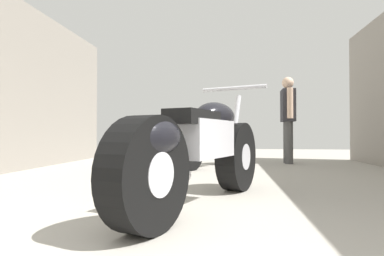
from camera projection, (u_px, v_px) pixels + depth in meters
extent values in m
plane|color=#A8A399|center=(202.00, 187.00, 3.37)|extent=(17.01, 17.01, 0.00)
cylinder|color=black|center=(237.00, 157.00, 3.20)|extent=(0.42, 0.71, 0.68)
cylinder|color=silver|center=(237.00, 157.00, 3.20)|extent=(0.28, 0.31, 0.26)
cylinder|color=black|center=(147.00, 174.00, 1.83)|extent=(0.42, 0.71, 0.68)
cylinder|color=silver|center=(147.00, 174.00, 1.83)|extent=(0.28, 0.31, 0.26)
cube|color=silver|center=(204.00, 139.00, 2.52)|extent=(0.48, 0.73, 0.30)
ellipsoid|color=black|center=(216.00, 116.00, 2.73)|extent=(0.45, 0.62, 0.23)
cube|color=black|center=(193.00, 118.00, 2.35)|extent=(0.40, 0.56, 0.11)
ellipsoid|color=black|center=(152.00, 137.00, 1.88)|extent=(0.42, 0.54, 0.26)
cylinder|color=silver|center=(235.00, 125.00, 3.17)|extent=(0.14, 0.27, 0.62)
cylinder|color=silver|center=(234.00, 88.00, 3.14)|extent=(0.63, 0.27, 0.04)
cylinder|color=silver|center=(167.00, 180.00, 2.30)|extent=(0.29, 0.58, 0.10)
cylinder|color=black|center=(227.00, 150.00, 5.93)|extent=(0.38, 0.55, 0.54)
cylinder|color=silver|center=(227.00, 150.00, 5.93)|extent=(0.24, 0.26, 0.20)
cylinder|color=black|center=(190.00, 153.00, 4.92)|extent=(0.38, 0.55, 0.54)
cylinder|color=silver|center=(190.00, 153.00, 4.92)|extent=(0.24, 0.26, 0.20)
cube|color=silver|center=(210.00, 142.00, 5.43)|extent=(0.43, 0.57, 0.24)
ellipsoid|color=black|center=(216.00, 134.00, 5.59)|extent=(0.39, 0.49, 0.19)
cube|color=black|center=(206.00, 135.00, 5.31)|extent=(0.35, 0.44, 0.08)
ellipsoid|color=black|center=(192.00, 142.00, 4.96)|extent=(0.36, 0.43, 0.20)
cylinder|color=silver|center=(226.00, 136.00, 5.91)|extent=(0.13, 0.21, 0.49)
cylinder|color=silver|center=(225.00, 121.00, 5.89)|extent=(0.48, 0.27, 0.03)
cylinder|color=silver|center=(196.00, 157.00, 5.29)|extent=(0.28, 0.45, 0.08)
cylinder|color=#4C4C4C|center=(289.00, 143.00, 5.98)|extent=(0.16, 0.16, 0.80)
cylinder|color=#4C4C4C|center=(287.00, 142.00, 6.18)|extent=(0.16, 0.16, 0.80)
cube|color=#2D2D33|center=(288.00, 106.00, 6.09)|extent=(0.25, 0.45, 0.61)
cylinder|color=beige|center=(290.00, 103.00, 5.82)|extent=(0.11, 0.11, 0.56)
cylinder|color=beige|center=(286.00, 106.00, 6.36)|extent=(0.11, 0.11, 0.56)
sphere|color=beige|center=(288.00, 83.00, 6.10)|extent=(0.22, 0.22, 0.22)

